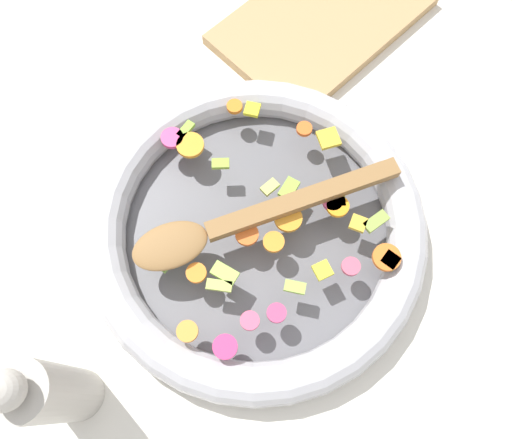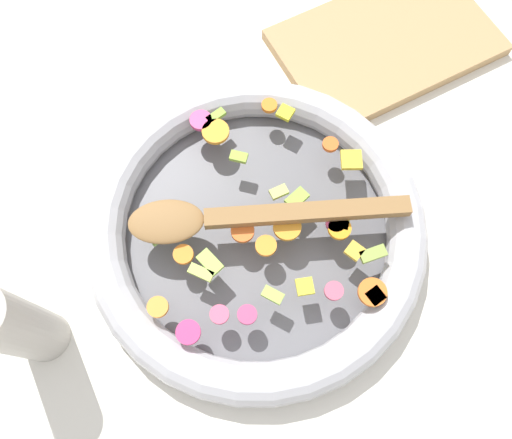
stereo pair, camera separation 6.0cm
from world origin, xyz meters
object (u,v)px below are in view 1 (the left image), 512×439
skillet (256,227)px  wooden_spoon (240,221)px  cutting_board (323,20)px  pepper_mill (49,393)px

skillet → wooden_spoon: (-0.02, 0.01, 0.04)m
cutting_board → skillet: bearing=-150.8°
skillet → pepper_mill: 0.29m
skillet → cutting_board: bearing=29.2°
wooden_spoon → pepper_mill: pepper_mill is taller
wooden_spoon → cutting_board: size_ratio=1.03×
cutting_board → wooden_spoon: bearing=-153.2°
cutting_board → pepper_mill: bearing=-163.8°
skillet → pepper_mill: pepper_mill is taller
skillet → wooden_spoon: 0.05m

